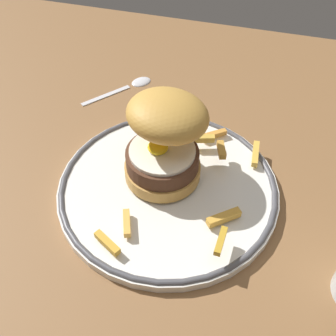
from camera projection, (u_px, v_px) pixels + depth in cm
name	position (u px, v px, depth cm)	size (l,w,h in cm)	color
ground_plane	(137.00, 201.00, 55.94)	(119.81, 96.18, 4.00)	brown
dinner_plate	(168.00, 187.00, 53.86)	(28.96, 28.96, 1.60)	white
burger	(165.00, 138.00, 50.91)	(14.83, 14.84, 11.82)	#C58F43
fries_pile	(199.00, 179.00, 52.80)	(16.38, 25.39, 2.66)	gold
spoon	(134.00, 83.00, 70.63)	(9.79, 11.33, 0.90)	silver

